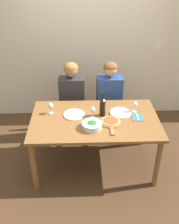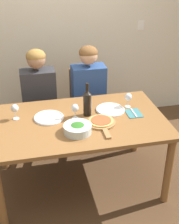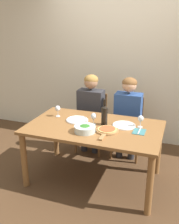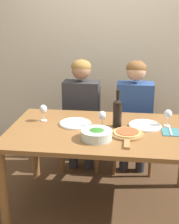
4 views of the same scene
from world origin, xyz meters
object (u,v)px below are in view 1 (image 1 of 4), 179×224
Objects in this scene: person_man at (109,93)px; dinner_plate_left at (74,114)px; chair_right at (108,104)px; wine_glass_right at (135,105)px; person_woman at (72,94)px; wine_glass_left at (51,106)px; fork_on_napkin at (137,117)px; wine_glass_centre at (93,110)px; broccoli_bowl at (92,125)px; chair_left at (73,104)px; wine_bottle at (103,106)px; dinner_plate_right at (120,113)px; pizza_on_board at (111,122)px.

dinner_plate_left is at bearing -129.58° from person_man.
wine_glass_right reaches higher than chair_right.
person_woman is 1.00× the size of person_man.
fork_on_napkin is (1.11, -0.14, -0.10)m from wine_glass_left.
broccoli_bowl is at bearing -95.40° from wine_glass_centre.
broccoli_bowl is 0.63m from wine_glass_left.
wine_glass_right is at bearing -39.18° from chair_left.
dinner_plate_left is at bearing -125.22° from chair_right.
wine_bottle is at bearing -101.78° from chair_right.
wine_glass_left is 1.13m from fork_on_napkin.
dinner_plate_left is (0.04, -0.64, 0.03)m from person_woman.
wine_glass_left is 1.10m from wine_glass_right.
person_man is at bearing 0.00° from person_woman.
wine_glass_left is at bearing -140.19° from chair_right.
person_woman is at bearing 136.83° from dinner_plate_right.
wine_glass_left is 1.00× the size of wine_glass_right.
wine_glass_right reaches higher than chair_left.
person_woman is 8.07× the size of wine_glass_right.
pizza_on_board is (0.50, -0.95, 0.28)m from chair_left.
wine_bottle is 1.16× the size of dinner_plate_right.
wine_glass_centre reaches higher than chair_left.
chair_left is at bearing 69.60° from wine_glass_left.
person_woman is 6.77× the size of fork_on_napkin.
wine_bottle is at bearing 171.00° from fork_on_napkin.
person_man is 0.84m from pizza_on_board.
person_man is 0.76m from wine_glass_centre.
chair_left and chair_right have the same top height.
chair_right reaches higher than fork_on_napkin.
wine_glass_centre is 0.84× the size of fork_on_napkin.
wine_bottle is 2.18× the size of wine_glass_centre.
dinner_plate_left is at bearing -175.86° from wine_glass_right.
person_woman is 0.65m from wine_glass_left.
wine_glass_centre is at bearing -109.48° from chair_right.
wine_glass_right reaches higher than dinner_plate_left.
person_woman is at bearing 145.54° from wine_glass_right.
person_woman and person_man have the same top height.
chair_right reaches higher than pizza_on_board.
chair_left is 0.73× the size of person_man.
dinner_plate_left is 1.88× the size of wine_glass_centre.
dinner_plate_left is 1.88× the size of wine_glass_right.
chair_left reaches higher than broccoli_bowl.
wine_glass_left is at bearing -144.93° from person_man.
chair_left is at bearing 109.75° from wine_glass_centre.
dinner_plate_right reaches higher than fork_on_napkin.
person_woman is 0.57m from person_man.
wine_glass_left and wine_glass_right have the same top height.
chair_right is at bearing 73.64° from broccoli_bowl.
dinner_plate_right is (0.08, -0.61, 0.03)m from person_man.
wine_bottle is 1.83× the size of fork_on_napkin.
chair_right is at bearing 70.52° from wine_glass_centre.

